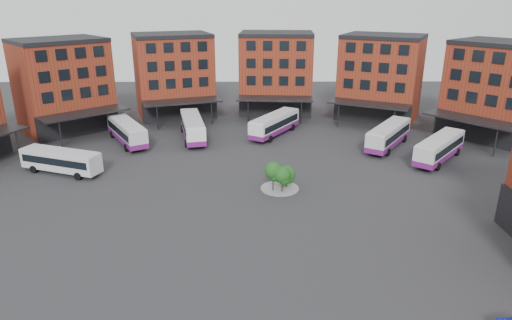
{
  "coord_description": "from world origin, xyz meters",
  "views": [
    {
      "loc": [
        -1.07,
        -35.97,
        21.05
      ],
      "look_at": [
        -0.74,
        10.72,
        4.0
      ],
      "focal_mm": 32.0,
      "sensor_mm": 36.0,
      "label": 1
    }
  ],
  "objects_px": {
    "bus_b": "(127,131)",
    "bus_d": "(275,124)",
    "bus_f": "(440,148)",
    "bus_c": "(193,127)",
    "bus_a": "(61,160)",
    "tree_island": "(281,175)",
    "bus_e": "(389,135)"
  },
  "relations": [
    {
      "from": "bus_d",
      "to": "bus_e",
      "type": "bearing_deg",
      "value": 10.53
    },
    {
      "from": "bus_e",
      "to": "bus_a",
      "type": "bearing_deg",
      "value": -132.91
    },
    {
      "from": "tree_island",
      "to": "bus_c",
      "type": "bearing_deg",
      "value": 122.36
    },
    {
      "from": "bus_c",
      "to": "bus_a",
      "type": "bearing_deg",
      "value": -147.96
    },
    {
      "from": "bus_a",
      "to": "bus_e",
      "type": "xyz_separation_m",
      "value": [
        43.44,
        9.95,
        0.04
      ]
    },
    {
      "from": "bus_a",
      "to": "bus_c",
      "type": "height_order",
      "value": "bus_c"
    },
    {
      "from": "bus_a",
      "to": "bus_f",
      "type": "relative_size",
      "value": 1.02
    },
    {
      "from": "bus_b",
      "to": "bus_c",
      "type": "distance_m",
      "value": 9.76
    },
    {
      "from": "bus_b",
      "to": "bus_d",
      "type": "distance_m",
      "value": 22.57
    },
    {
      "from": "bus_a",
      "to": "bus_b",
      "type": "distance_m",
      "value": 13.21
    },
    {
      "from": "bus_b",
      "to": "bus_c",
      "type": "xyz_separation_m",
      "value": [
        9.54,
        2.03,
        0.05
      ]
    },
    {
      "from": "tree_island",
      "to": "bus_d",
      "type": "relative_size",
      "value": 0.39
    },
    {
      "from": "bus_b",
      "to": "tree_island",
      "type": "bearing_deg",
      "value": -69.52
    },
    {
      "from": "tree_island",
      "to": "bus_b",
      "type": "xyz_separation_m",
      "value": [
        -22.0,
        17.62,
        0.02
      ]
    },
    {
      "from": "bus_b",
      "to": "bus_a",
      "type": "bearing_deg",
      "value": -143.08
    },
    {
      "from": "bus_b",
      "to": "bus_e",
      "type": "distance_m",
      "value": 38.5
    },
    {
      "from": "bus_b",
      "to": "bus_f",
      "type": "height_order",
      "value": "bus_b"
    },
    {
      "from": "bus_d",
      "to": "bus_f",
      "type": "xyz_separation_m",
      "value": [
        21.41,
        -11.99,
        -0.01
      ]
    },
    {
      "from": "bus_b",
      "to": "bus_c",
      "type": "relative_size",
      "value": 0.93
    },
    {
      "from": "bus_f",
      "to": "bus_c",
      "type": "bearing_deg",
      "value": -155.8
    },
    {
      "from": "bus_e",
      "to": "bus_f",
      "type": "distance_m",
      "value": 7.74
    },
    {
      "from": "bus_d",
      "to": "bus_f",
      "type": "bearing_deg",
      "value": 2.33
    },
    {
      "from": "bus_b",
      "to": "bus_e",
      "type": "xyz_separation_m",
      "value": [
        38.43,
        -2.28,
        0.01
      ]
    },
    {
      "from": "tree_island",
      "to": "bus_b",
      "type": "bearing_deg",
      "value": 141.3
    },
    {
      "from": "bus_a",
      "to": "bus_b",
      "type": "xyz_separation_m",
      "value": [
        5.0,
        12.22,
        0.03
      ]
    },
    {
      "from": "bus_d",
      "to": "bus_e",
      "type": "distance_m",
      "value": 17.37
    },
    {
      "from": "bus_b",
      "to": "bus_d",
      "type": "height_order",
      "value": "bus_b"
    },
    {
      "from": "bus_b",
      "to": "bus_d",
      "type": "bearing_deg",
      "value": -20.71
    },
    {
      "from": "bus_c",
      "to": "bus_e",
      "type": "height_order",
      "value": "bus_c"
    },
    {
      "from": "bus_a",
      "to": "bus_d",
      "type": "relative_size",
      "value": 0.95
    },
    {
      "from": "tree_island",
      "to": "bus_d",
      "type": "distance_m",
      "value": 21.59
    },
    {
      "from": "bus_b",
      "to": "bus_f",
      "type": "xyz_separation_m",
      "value": [
        43.62,
        -8.02,
        -0.03
      ]
    }
  ]
}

